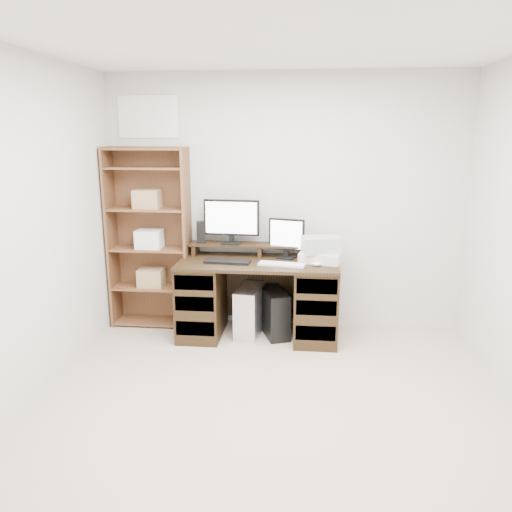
# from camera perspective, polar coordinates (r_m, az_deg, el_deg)

# --- Properties ---
(room) EXTENTS (3.54, 4.04, 2.54)m
(room) POSITION_cam_1_polar(r_m,az_deg,el_deg) (2.99, 1.38, 0.86)
(room) COLOR #BDA890
(room) RESTS_ON ground
(desk) EXTENTS (1.50, 0.70, 0.75)m
(desk) POSITION_cam_1_polar(r_m,az_deg,el_deg) (4.82, 0.25, -4.72)
(desk) COLOR black
(desk) RESTS_ON ground
(riser_shelf) EXTENTS (1.40, 0.22, 0.12)m
(riser_shelf) POSITION_cam_1_polar(r_m,az_deg,el_deg) (4.90, 0.49, 1.09)
(riser_shelf) COLOR black
(riser_shelf) RESTS_ON desk
(monitor_wide) EXTENTS (0.55, 0.15, 0.43)m
(monitor_wide) POSITION_cam_1_polar(r_m,az_deg,el_deg) (4.86, -2.83, 4.21)
(monitor_wide) COLOR black
(monitor_wide) RESTS_ON riser_shelf
(monitor_small) EXTENTS (0.35, 0.17, 0.38)m
(monitor_small) POSITION_cam_1_polar(r_m,az_deg,el_deg) (4.80, 3.51, 2.21)
(monitor_small) COLOR black
(monitor_small) RESTS_ON desk
(speaker) EXTENTS (0.10, 0.10, 0.22)m
(speaker) POSITION_cam_1_polar(r_m,az_deg,el_deg) (4.95, -6.31, 2.73)
(speaker) COLOR black
(speaker) RESTS_ON riser_shelf
(keyboard_black) EXTENTS (0.44, 0.18, 0.02)m
(keyboard_black) POSITION_cam_1_polar(r_m,az_deg,el_deg) (4.65, -3.29, -0.65)
(keyboard_black) COLOR black
(keyboard_black) RESTS_ON desk
(keyboard_white) EXTENTS (0.44, 0.20, 0.02)m
(keyboard_white) POSITION_cam_1_polar(r_m,az_deg,el_deg) (4.56, 2.96, -0.95)
(keyboard_white) COLOR silver
(keyboard_white) RESTS_ON desk
(mouse) EXTENTS (0.10, 0.08, 0.04)m
(mouse) POSITION_cam_1_polar(r_m,az_deg,el_deg) (4.57, 6.92, -0.91)
(mouse) COLOR white
(mouse) RESTS_ON desk
(printer) EXTENTS (0.42, 0.35, 0.09)m
(printer) POSITION_cam_1_polar(r_m,az_deg,el_deg) (4.71, 7.39, -0.11)
(printer) COLOR beige
(printer) RESTS_ON desk
(basket) EXTENTS (0.39, 0.32, 0.15)m
(basket) POSITION_cam_1_polar(r_m,az_deg,el_deg) (4.69, 7.44, 1.32)
(basket) COLOR #9EA2A9
(basket) RESTS_ON printer
(tower_silver) EXTENTS (0.27, 0.50, 0.47)m
(tower_silver) POSITION_cam_1_polar(r_m,az_deg,el_deg) (4.90, -0.73, -6.28)
(tower_silver) COLOR silver
(tower_silver) RESTS_ON ground
(tower_black) EXTENTS (0.33, 0.49, 0.45)m
(tower_black) POSITION_cam_1_polar(r_m,az_deg,el_deg) (4.89, 2.15, -6.51)
(tower_black) COLOR black
(tower_black) RESTS_ON ground
(bookshelf) EXTENTS (0.80, 0.30, 1.80)m
(bookshelf) POSITION_cam_1_polar(r_m,az_deg,el_deg) (5.11, -12.01, 2.17)
(bookshelf) COLOR brown
(bookshelf) RESTS_ON ground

